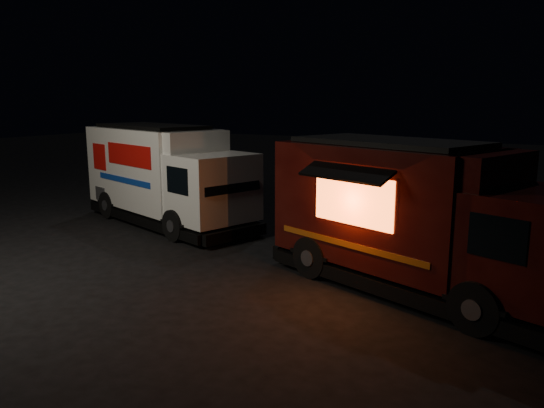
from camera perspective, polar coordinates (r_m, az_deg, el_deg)
The scene contains 3 objects.
ground at distance 12.87m, azimuth -13.45°, elevation -5.58°, with size 80.00×80.00×0.00m, color black.
white_truck at distance 15.88m, azimuth -11.10°, elevation 3.04°, with size 6.41×2.19×2.91m, color silver, non-canonical shape.
red_truck at distance 10.43m, azimuth 15.68°, elevation -1.42°, with size 6.18×2.27×2.88m, color #3E0F0B, non-canonical shape.
Camera 1 is at (8.49, -8.96, 3.63)m, focal length 35.00 mm.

